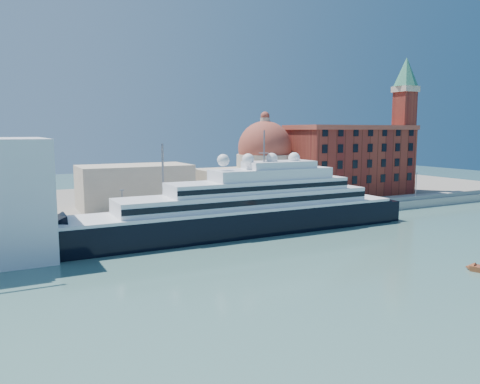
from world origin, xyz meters
TOP-DOWN VIEW (x-y plane):
  - ground at (0.00, 0.00)m, footprint 400.00×400.00m
  - quay at (0.00, 34.00)m, footprint 180.00×10.00m
  - land at (0.00, 75.00)m, footprint 260.00×72.00m
  - quay_fence at (0.00, 29.50)m, footprint 180.00×0.10m
  - superyacht at (-7.69, 23.00)m, footprint 92.00×12.76m
  - warehouse at (52.00, 52.00)m, footprint 43.00×19.00m
  - campanile at (76.00, 52.00)m, footprint 8.40×8.40m
  - church at (6.39, 57.72)m, footprint 66.00×18.00m
  - lamp_posts at (-12.67, 32.27)m, footprint 120.80×2.40m

SIDE VIEW (x-z plane):
  - ground at x=0.00m, z-range 0.00..0.00m
  - land at x=0.00m, z-range 0.00..2.00m
  - quay at x=0.00m, z-range 0.00..2.50m
  - quay_fence at x=0.00m, z-range 2.50..3.70m
  - superyacht at x=-7.69m, z-range -9.00..18.49m
  - lamp_posts at x=-12.67m, z-range 0.84..18.84m
  - church at x=6.39m, z-range -1.84..23.66m
  - warehouse at x=52.00m, z-range 2.16..25.41m
  - campanile at x=76.00m, z-range 5.26..52.26m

